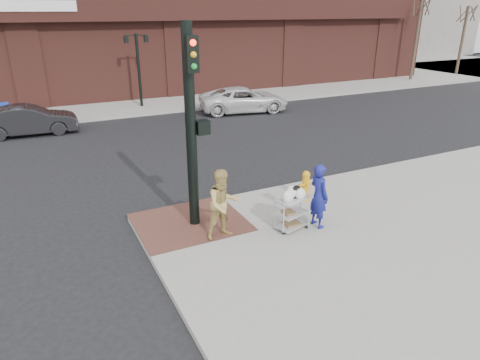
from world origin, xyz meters
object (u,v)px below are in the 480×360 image
fire_hydrant (306,185)px  utility_cart (292,210)px  sedan_dark (29,120)px  woman_blue (319,196)px  minivan_white (244,100)px  traffic_signal_pole (192,123)px  lamp_post (138,62)px  pedestrian_tan (223,204)px

fire_hydrant → utility_cart: bearing=-134.6°
sedan_dark → utility_cart: sedan_dark is taller
woman_blue → minivan_white: woman_blue is taller
utility_cart → traffic_signal_pole: bearing=146.9°
sedan_dark → utility_cart: 14.39m
lamp_post → sedan_dark: 7.14m
minivan_white → fire_hydrant: minivan_white is taller
lamp_post → woman_blue: lamp_post is taller
woman_blue → fire_hydrant: (0.68, 1.52, -0.39)m
woman_blue → fire_hydrant: size_ratio=1.89×
lamp_post → traffic_signal_pole: size_ratio=0.80×
traffic_signal_pole → fire_hydrant: bearing=0.2°
lamp_post → traffic_signal_pole: traffic_signal_pole is taller
sedan_dark → minivan_white: bearing=-87.3°
traffic_signal_pole → minivan_white: (7.41, 11.80, -2.14)m
fire_hydrant → traffic_signal_pole: bearing=-179.8°
pedestrian_tan → minivan_white: 14.58m
lamp_post → traffic_signal_pole: (-2.48, -15.23, 0.21)m
traffic_signal_pole → utility_cart: 3.30m
lamp_post → utility_cart: bearing=-91.4°
utility_cart → fire_hydrant: (1.36, 1.37, -0.06)m
pedestrian_tan → minivan_white: (7.05, 12.76, -0.34)m
lamp_post → fire_hydrant: size_ratio=4.50×
pedestrian_tan → fire_hydrant: 3.25m
woman_blue → pedestrian_tan: 2.47m
woman_blue → utility_cart: bearing=74.4°
woman_blue → sedan_dark: 14.80m
pedestrian_tan → minivan_white: pedestrian_tan is taller
pedestrian_tan → minivan_white: bearing=57.9°
utility_cart → sedan_dark: bearing=113.0°
minivan_white → fire_hydrant: 12.44m
sedan_dark → fire_hydrant: 13.77m
woman_blue → fire_hydrant: woman_blue is taller
sedan_dark → utility_cart: bearing=-153.9°
traffic_signal_pole → woman_blue: traffic_signal_pole is taller
sedan_dark → minivan_white: (10.94, -0.08, 0.01)m
traffic_signal_pole → minivan_white: traffic_signal_pole is taller
traffic_signal_pole → woman_blue: bearing=-28.7°
sedan_dark → minivan_white: minivan_white is taller
sedan_dark → fire_hydrant: sedan_dark is taller
traffic_signal_pole → sedan_dark: traffic_signal_pole is taller
pedestrian_tan → traffic_signal_pole: bearing=107.6°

